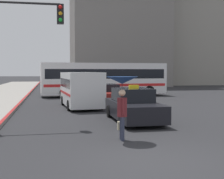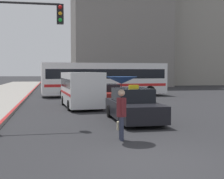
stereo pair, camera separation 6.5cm
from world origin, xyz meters
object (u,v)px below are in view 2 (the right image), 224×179
Objects in this scene: city_bus at (105,78)px; taxi at (133,106)px; ambulance_van at (81,88)px; sedan_red at (106,95)px; pedestrian_with_umbrella at (121,89)px; traffic_light at (16,36)px.

taxi is at bearing -8.10° from city_bus.
sedan_red is at bearing -149.41° from ambulance_van.
ambulance_van is at bearing -72.96° from taxi.
ambulance_van is 9.11m from city_bus.
pedestrian_with_umbrella is 5.27m from traffic_light.
city_bus reaches higher than sedan_red.
pedestrian_with_umbrella is 0.39× the size of traffic_light.
pedestrian_with_umbrella is at bearing 69.52° from taxi.
ambulance_van reaches higher than taxi.
traffic_light is at bearing -25.88° from city_bus.
sedan_red is 9.74m from traffic_light.
taxi reaches higher than sedan_red.
taxi is 1.01× the size of sedan_red.
sedan_red is at bearing -4.69° from pedestrian_with_umbrella.
traffic_light reaches higher than ambulance_van.
traffic_light is at bearing 50.80° from pedestrian_with_umbrella.
ambulance_van is at bearing 63.58° from traffic_light.
taxi is 0.85× the size of ambulance_van.
sedan_red is 0.84× the size of ambulance_van.
traffic_light is (-5.06, -7.75, 3.05)m from sedan_red.
city_bus reaches higher than pedestrian_with_umbrella.
traffic_light reaches higher than pedestrian_with_umbrella.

